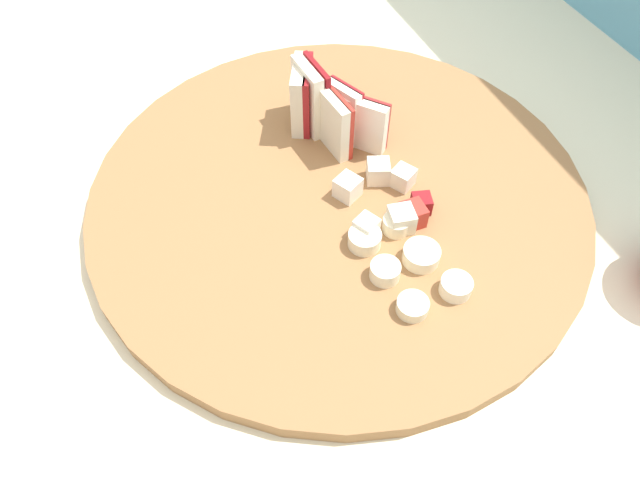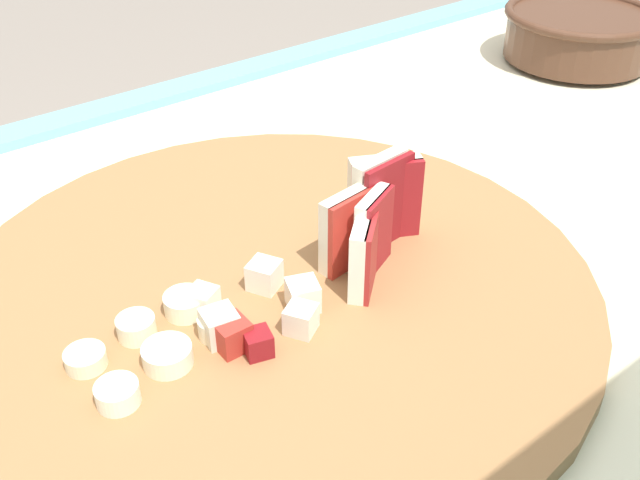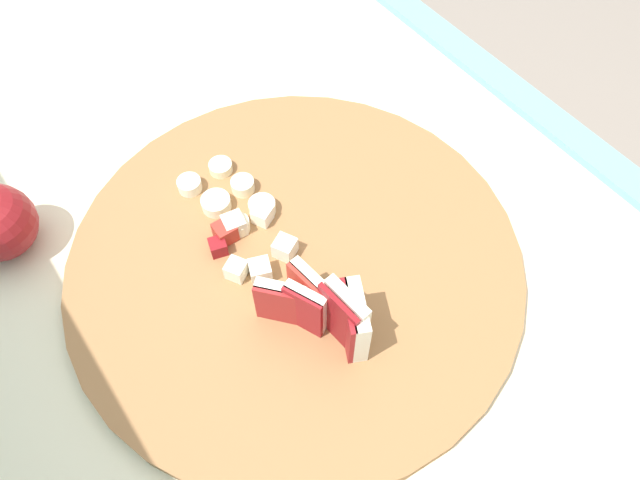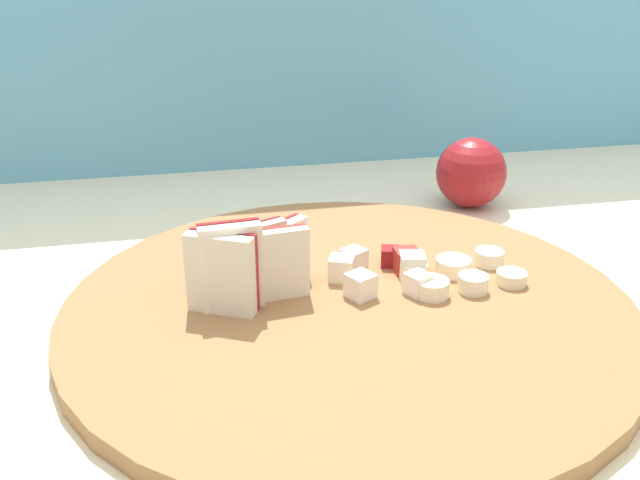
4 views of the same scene
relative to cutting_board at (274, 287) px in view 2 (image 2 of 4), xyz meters
name	(u,v)px [view 2 (image 2 of 4)]	position (x,y,z in m)	size (l,w,h in m)	color
cutting_board	(274,287)	(0.00, 0.00, 0.00)	(0.42, 0.42, 0.01)	olive
apple_wedge_fan	(373,218)	(-0.07, 0.02, 0.04)	(0.10, 0.07, 0.06)	maroon
apple_dice_pile	(255,311)	(0.03, 0.03, 0.02)	(0.08, 0.07, 0.02)	#EFE5CC
banana_slice_rows	(156,342)	(0.09, 0.01, 0.01)	(0.09, 0.07, 0.01)	#F4EAC6
ceramic_bowl	(579,33)	(-0.51, -0.13, 0.03)	(0.17, 0.17, 0.06)	#4C2D1E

